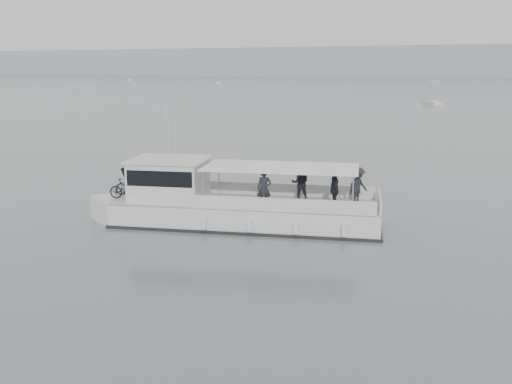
% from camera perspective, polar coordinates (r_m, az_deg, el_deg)
% --- Properties ---
extents(ground, '(1400.00, 1400.00, 0.00)m').
position_cam_1_polar(ground, '(25.13, 7.20, -4.04)').
color(ground, slate).
rests_on(ground, ground).
extents(headland, '(1400.00, 90.00, 28.00)m').
position_cam_1_polar(headland, '(583.49, 21.47, 12.06)').
color(headland, '#939EA8').
rests_on(headland, ground).
extents(tour_boat, '(13.74, 5.59, 5.73)m').
position_cam_1_polar(tour_boat, '(26.08, -3.60, -1.23)').
color(tour_boat, white).
rests_on(tour_boat, ground).
extents(moored_fleet, '(383.44, 344.73, 9.61)m').
position_cam_1_polar(moored_fleet, '(238.36, 12.14, 10.33)').
color(moored_fleet, white).
rests_on(moored_fleet, ground).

